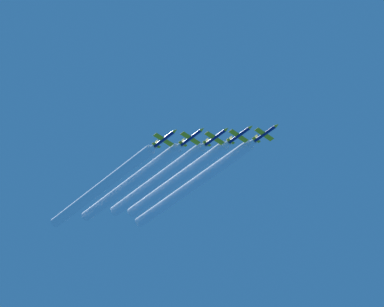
{
  "coord_description": "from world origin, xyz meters",
  "views": [
    {
      "loc": [
        163.63,
        162.89,
        2.87
      ],
      "look_at": [
        0.16,
        -13.09,
        225.96
      ],
      "focal_mm": 79.6,
      "sensor_mm": 36.0,
      "label": 1
    }
  ],
  "objects": [
    {
      "name": "jet_fourth_echelon",
      "position": [
        7.1,
        -5.63,
        225.02
      ],
      "size": [
        8.79,
        12.81,
        3.08
      ],
      "color": "navy"
    },
    {
      "name": "smoke_trail_second_echelon",
      "position": [
        -6.8,
        -28.82,
        227.03
      ],
      "size": [
        4.16,
        58.38,
        4.16
      ],
      "color": "white"
    },
    {
      "name": "smoke_trail_fifth_echelon",
      "position": [
        14.53,
        -50.3,
        224.21
      ],
      "size": [
        4.16,
        63.97,
        4.16
      ],
      "color": "white"
    },
    {
      "name": "jet_fifth_echelon",
      "position": [
        14.53,
        -12.49,
        224.24
      ],
      "size": [
        8.79,
        12.81,
        3.08
      ],
      "color": "navy"
    },
    {
      "name": "smoke_trail_fourth_echelon",
      "position": [
        7.1,
        -41.2,
        224.99
      ],
      "size": [
        4.16,
        59.48,
        4.16
      ],
      "color": "white"
    },
    {
      "name": "jet_second_echelon",
      "position": [
        -6.8,
        6.2,
        227.06
      ],
      "size": [
        8.79,
        12.81,
        3.08
      ],
      "color": "navy"
    },
    {
      "name": "jet_lead",
      "position": [
        -13.77,
        13.07,
        227.57
      ],
      "size": [
        8.79,
        12.81,
        3.08
      ],
      "color": "navy"
    },
    {
      "name": "smoke_trail_lead",
      "position": [
        -13.77,
        -27.09,
        227.54
      ],
      "size": [
        4.16,
        68.69,
        4.16
      ],
      "color": "white"
    },
    {
      "name": "smoke_trail_third_echelon",
      "position": [
        -0.26,
        -33.55,
        226.04
      ],
      "size": [
        4.16,
        55.19,
        4.16
      ],
      "color": "white"
    },
    {
      "name": "jet_third_echelon",
      "position": [
        -0.26,
        -0.13,
        226.07
      ],
      "size": [
        8.79,
        12.81,
        3.08
      ],
      "color": "navy"
    }
  ]
}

